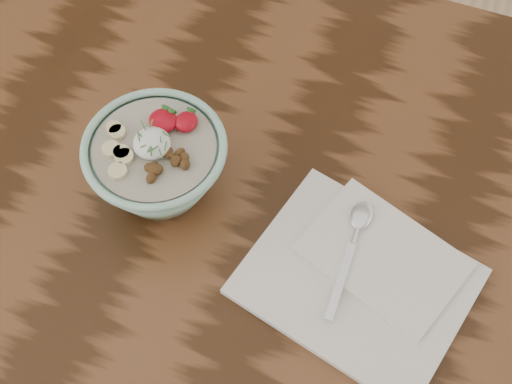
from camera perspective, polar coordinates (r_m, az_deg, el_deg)
The scene contains 4 objects.
table at distance 110.05cm, azimuth -7.54°, elevation 0.11°, with size 160.00×90.00×75.00cm.
breakfast_bowl at distance 94.05cm, azimuth -7.88°, elevation 2.28°, with size 18.66×18.66×12.31cm.
napkin at distance 92.75cm, azimuth 8.51°, elevation -6.66°, with size 31.63×27.83×1.67cm.
spoon at distance 93.91cm, azimuth 8.04°, elevation -3.12°, with size 3.05×17.60×0.92cm.
Camera 1 is at (33.06, -46.54, 159.79)cm, focal length 50.00 mm.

